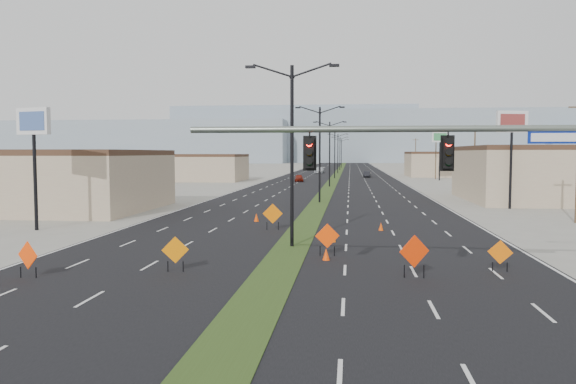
# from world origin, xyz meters

# --- Properties ---
(ground) EXTENTS (600.00, 600.00, 0.00)m
(ground) POSITION_xyz_m (0.00, 0.00, 0.00)
(ground) COLOR gray
(ground) RESTS_ON ground
(road_surface) EXTENTS (25.00, 400.00, 0.02)m
(road_surface) POSITION_xyz_m (0.00, 100.00, 0.00)
(road_surface) COLOR black
(road_surface) RESTS_ON ground
(median_strip) EXTENTS (2.00, 400.00, 0.04)m
(median_strip) POSITION_xyz_m (0.00, 100.00, 0.00)
(median_strip) COLOR #2F4318
(median_strip) RESTS_ON ground
(building_sw_far) EXTENTS (30.00, 14.00, 4.50)m
(building_sw_far) POSITION_xyz_m (-32.00, 85.00, 2.25)
(building_sw_far) COLOR tan
(building_sw_far) RESTS_ON ground
(building_se_far) EXTENTS (44.00, 16.00, 5.00)m
(building_se_far) POSITION_xyz_m (38.00, 110.00, 2.50)
(building_se_far) COLOR tan
(building_se_far) RESTS_ON ground
(mesa_west) EXTENTS (180.00, 50.00, 22.00)m
(mesa_west) POSITION_xyz_m (-120.00, 280.00, 11.00)
(mesa_west) COLOR #8699A7
(mesa_west) RESTS_ON ground
(mesa_center) EXTENTS (220.00, 50.00, 28.00)m
(mesa_center) POSITION_xyz_m (40.00, 300.00, 14.00)
(mesa_center) COLOR #8699A7
(mesa_center) RESTS_ON ground
(mesa_backdrop) EXTENTS (140.00, 50.00, 32.00)m
(mesa_backdrop) POSITION_xyz_m (-30.00, 320.00, 16.00)
(mesa_backdrop) COLOR #8699A7
(mesa_backdrop) RESTS_ON ground
(signal_mast) EXTENTS (16.30, 0.60, 8.00)m
(signal_mast) POSITION_xyz_m (8.56, 2.00, 4.79)
(signal_mast) COLOR slate
(signal_mast) RESTS_ON ground
(streetlight_0) EXTENTS (5.15, 0.24, 10.02)m
(streetlight_0) POSITION_xyz_m (0.00, 12.00, 5.42)
(streetlight_0) COLOR black
(streetlight_0) RESTS_ON ground
(streetlight_1) EXTENTS (5.15, 0.24, 10.02)m
(streetlight_1) POSITION_xyz_m (0.00, 40.00, 5.42)
(streetlight_1) COLOR black
(streetlight_1) RESTS_ON ground
(streetlight_2) EXTENTS (5.15, 0.24, 10.02)m
(streetlight_2) POSITION_xyz_m (0.00, 68.00, 5.42)
(streetlight_2) COLOR black
(streetlight_2) RESTS_ON ground
(streetlight_3) EXTENTS (5.15, 0.24, 10.02)m
(streetlight_3) POSITION_xyz_m (0.00, 96.00, 5.42)
(streetlight_3) COLOR black
(streetlight_3) RESTS_ON ground
(streetlight_4) EXTENTS (5.15, 0.24, 10.02)m
(streetlight_4) POSITION_xyz_m (0.00, 124.00, 5.42)
(streetlight_4) COLOR black
(streetlight_4) RESTS_ON ground
(streetlight_5) EXTENTS (5.15, 0.24, 10.02)m
(streetlight_5) POSITION_xyz_m (0.00, 152.00, 5.42)
(streetlight_5) COLOR black
(streetlight_5) RESTS_ON ground
(streetlight_6) EXTENTS (5.15, 0.24, 10.02)m
(streetlight_6) POSITION_xyz_m (0.00, 180.00, 5.42)
(streetlight_6) COLOR black
(streetlight_6) RESTS_ON ground
(utility_pole_1) EXTENTS (1.60, 0.20, 9.00)m
(utility_pole_1) POSITION_xyz_m (20.00, 60.00, 4.67)
(utility_pole_1) COLOR #4C3823
(utility_pole_1) RESTS_ON ground
(utility_pole_2) EXTENTS (1.60, 0.20, 9.00)m
(utility_pole_2) POSITION_xyz_m (20.00, 95.00, 4.67)
(utility_pole_2) COLOR #4C3823
(utility_pole_2) RESTS_ON ground
(utility_pole_3) EXTENTS (1.60, 0.20, 9.00)m
(utility_pole_3) POSITION_xyz_m (20.00, 130.00, 4.67)
(utility_pole_3) COLOR #4C3823
(utility_pole_3) RESTS_ON ground
(car_left) EXTENTS (2.01, 3.97, 1.30)m
(car_left) POSITION_xyz_m (-6.11, 82.82, 0.65)
(car_left) COLOR maroon
(car_left) RESTS_ON ground
(car_mid) EXTENTS (1.76, 4.05, 1.30)m
(car_mid) POSITION_xyz_m (6.77, 101.80, 0.65)
(car_mid) COLOR black
(car_mid) RESTS_ON ground
(car_far) EXTENTS (2.52, 5.50, 1.56)m
(car_far) POSITION_xyz_m (-4.73, 125.21, 0.78)
(car_far) COLOR silver
(car_far) RESTS_ON ground
(construction_sign_0) EXTENTS (1.10, 0.46, 1.56)m
(construction_sign_0) POSITION_xyz_m (-10.14, 3.00, 0.91)
(construction_sign_0) COLOR #FD3D05
(construction_sign_0) RESTS_ON ground
(construction_sign_1) EXTENTS (1.15, 0.36, 1.58)m
(construction_sign_1) POSITION_xyz_m (-4.40, 4.86, 0.93)
(construction_sign_1) COLOR orange
(construction_sign_1) RESTS_ON ground
(construction_sign_2) EXTENTS (1.35, 0.22, 1.81)m
(construction_sign_2) POSITION_xyz_m (-2.00, 18.59, 1.07)
(construction_sign_2) COLOR #D96104
(construction_sign_2) RESTS_ON ground
(construction_sign_3) EXTENTS (1.22, 0.33, 1.66)m
(construction_sign_3) POSITION_xyz_m (2.07, 9.40, 0.98)
(construction_sign_3) COLOR #FF4105
(construction_sign_3) RESTS_ON ground
(construction_sign_4) EXTENTS (1.29, 0.55, 1.83)m
(construction_sign_4) POSITION_xyz_m (5.89, 4.77, 1.08)
(construction_sign_4) COLOR red
(construction_sign_4) RESTS_ON ground
(construction_sign_5) EXTENTS (1.02, 0.38, 1.42)m
(construction_sign_5) POSITION_xyz_m (9.77, 6.44, 0.83)
(construction_sign_5) COLOR #E05D04
(construction_sign_5) RESTS_ON ground
(cone_0) EXTENTS (0.38, 0.38, 0.60)m
(cone_0) POSITION_xyz_m (2.23, 13.86, 0.30)
(cone_0) COLOR #DB5304
(cone_0) RESTS_ON ground
(cone_1) EXTENTS (0.39, 0.39, 0.60)m
(cone_1) POSITION_xyz_m (2.06, 8.24, 0.30)
(cone_1) COLOR #F23F05
(cone_1) RESTS_ON ground
(cone_2) EXTENTS (0.43, 0.43, 0.55)m
(cone_2) POSITION_xyz_m (5.28, 19.12, 0.28)
(cone_2) COLOR #E34404
(cone_2) RESTS_ON ground
(cone_3) EXTENTS (0.50, 0.50, 0.65)m
(cone_3) POSITION_xyz_m (-3.88, 23.11, 0.32)
(cone_3) COLOR #DB3F04
(cone_3) RESTS_ON ground
(pole_sign_west) EXTENTS (2.69, 1.06, 8.25)m
(pole_sign_west) POSITION_xyz_m (-17.96, 16.89, 6.66)
(pole_sign_west) COLOR black
(pole_sign_west) RESTS_ON ground
(pole_sign_east_near) EXTENTS (2.98, 1.00, 9.12)m
(pole_sign_east_near) POSITION_xyz_m (18.09, 35.49, 7.42)
(pole_sign_east_near) COLOR black
(pole_sign_east_near) RESTS_ON ground
(pole_sign_east_far) EXTENTS (3.03, 0.49, 9.26)m
(pole_sign_east_far) POSITION_xyz_m (20.04, 90.28, 7.54)
(pole_sign_east_far) COLOR black
(pole_sign_east_far) RESTS_ON ground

